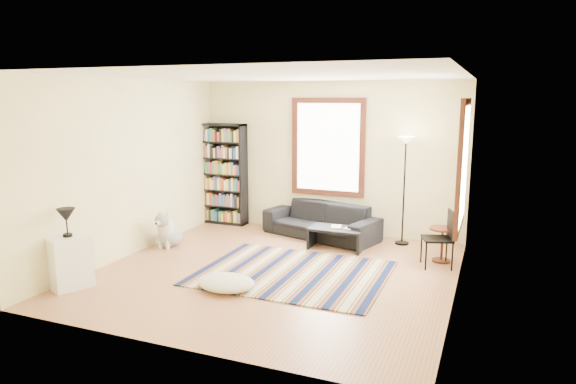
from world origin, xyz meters
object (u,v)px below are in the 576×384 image
at_px(floor_lamp, 404,191).
at_px(folding_chair, 437,239).
at_px(side_table, 442,245).
at_px(sofa, 321,220).
at_px(coffee_table, 337,238).
at_px(floor_cushion, 226,283).
at_px(white_cabinet, 70,262).
at_px(bookshelf, 224,174).
at_px(dog, 170,229).

relative_size(floor_lamp, folding_chair, 2.16).
relative_size(floor_lamp, side_table, 3.44).
xyz_separation_m(sofa, side_table, (2.18, -0.65, -0.04)).
distance_m(coffee_table, folding_chair, 1.71).
xyz_separation_m(coffee_table, floor_cushion, (-0.81, -2.36, -0.08)).
xyz_separation_m(sofa, white_cabinet, (-2.32, -3.63, 0.04)).
distance_m(sofa, folding_chair, 2.33).
bearing_deg(white_cabinet, floor_lamp, 68.61).
bearing_deg(bookshelf, floor_lamp, -2.73).
bearing_deg(white_cabinet, coffee_table, 71.31).
bearing_deg(folding_chair, coffee_table, 150.23).
relative_size(folding_chair, dog, 1.40).
relative_size(sofa, side_table, 3.91).
bearing_deg(dog, floor_cushion, -38.42).
bearing_deg(sofa, floor_cushion, -79.98).
distance_m(sofa, coffee_table, 0.77).
relative_size(bookshelf, floor_lamp, 1.08).
height_order(bookshelf, side_table, bookshelf).
bearing_deg(folding_chair, sofa, 138.15).
distance_m(coffee_table, white_cabinet, 4.13).
xyz_separation_m(folding_chair, dog, (-4.34, -0.59, -0.12)).
bearing_deg(side_table, floor_cushion, -137.59).
xyz_separation_m(coffee_table, folding_chair, (1.66, -0.34, 0.25)).
xyz_separation_m(coffee_table, side_table, (1.71, -0.06, 0.09)).
height_order(floor_lamp, white_cabinet, floor_lamp).
height_order(sofa, side_table, sofa).
bearing_deg(bookshelf, floor_cushion, -60.99).
relative_size(floor_cushion, white_cabinet, 1.14).
xyz_separation_m(white_cabinet, dog, (0.11, 2.11, -0.04)).
height_order(bookshelf, dog, bookshelf).
bearing_deg(bookshelf, side_table, -12.04).
bearing_deg(folding_chair, bookshelf, 145.94).
relative_size(sofa, floor_lamp, 1.14).
relative_size(sofa, coffee_table, 2.35).
height_order(bookshelf, floor_cushion, bookshelf).
height_order(coffee_table, folding_chair, folding_chair).
relative_size(floor_lamp, dog, 3.02).
xyz_separation_m(folding_chair, white_cabinet, (-4.45, -2.70, -0.08)).
height_order(coffee_table, dog, dog).
height_order(coffee_table, side_table, side_table).
xyz_separation_m(bookshelf, floor_lamp, (3.57, -0.17, -0.07)).
height_order(sofa, folding_chair, folding_chair).
xyz_separation_m(floor_cushion, floor_lamp, (1.79, 3.05, 0.83)).
height_order(floor_cushion, side_table, side_table).
distance_m(floor_cushion, white_cabinet, 2.11).
relative_size(floor_cushion, side_table, 1.47).
relative_size(sofa, dog, 3.43).
height_order(side_table, dog, dog).
relative_size(coffee_table, floor_lamp, 0.48).
xyz_separation_m(side_table, white_cabinet, (-4.50, -2.98, 0.08)).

